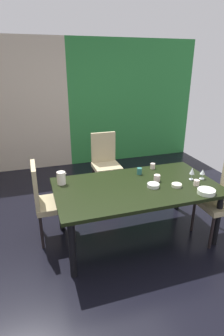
{
  "coord_description": "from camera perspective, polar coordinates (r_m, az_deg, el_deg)",
  "views": [
    {
      "loc": [
        -0.81,
        -2.7,
        2.1
      ],
      "look_at": [
        0.14,
        0.27,
        0.85
      ],
      "focal_mm": 28.0,
      "sensor_mm": 36.0,
      "label": 1
    }
  ],
  "objects": [
    {
      "name": "cup_corner",
      "position": [
        3.48,
        5.98,
        -0.68
      ],
      "size": [
        0.07,
        0.07,
        0.09
      ],
      "primitive_type": "cylinder",
      "color": "#2E6C67",
      "rests_on": "dining_table"
    },
    {
      "name": "wine_glass_rear",
      "position": [
        3.43,
        17.05,
        -0.7
      ],
      "size": [
        0.06,
        0.06,
        0.16
      ],
      "color": "silver",
      "rests_on": "dining_table"
    },
    {
      "name": "chair_head_far",
      "position": [
        4.44,
        -1.47,
        1.7
      ],
      "size": [
        0.44,
        0.45,
        1.02
      ],
      "rotation": [
        0.0,
        0.0,
        3.14
      ],
      "color": "tan",
      "rests_on": "ground_plane"
    },
    {
      "name": "cup_north",
      "position": [
        3.31,
        17.92,
        -3.08
      ],
      "size": [
        0.07,
        0.07,
        0.07
      ],
      "primitive_type": "cylinder",
      "color": "#F6DACE",
      "rests_on": "dining_table"
    },
    {
      "name": "serving_bowl_right",
      "position": [
        3.22,
        13.9,
        -3.66
      ],
      "size": [
        0.12,
        0.12,
        0.04
      ],
      "primitive_type": "cylinder",
      "color": "beige",
      "rests_on": "dining_table"
    },
    {
      "name": "ground_plane",
      "position": [
        3.52,
        -0.79,
        -15.0
      ],
      "size": [
        5.7,
        5.79,
        0.02
      ],
      "primitive_type": "cube",
      "color": "black"
    },
    {
      "name": "dining_table",
      "position": [
        3.21,
        5.35,
        -4.93
      ],
      "size": [
        1.96,
        1.09,
        0.73
      ],
      "color": "black",
      "rests_on": "ground_plane"
    },
    {
      "name": "serving_bowl_west",
      "position": [
        3.15,
        19.84,
        -4.84
      ],
      "size": [
        0.2,
        0.2,
        0.05
      ],
      "primitive_type": "cylinder",
      "color": "white",
      "rests_on": "dining_table"
    },
    {
      "name": "pitcher_near_shelf",
      "position": [
        3.23,
        -10.98,
        -2.12
      ],
      "size": [
        0.12,
        0.1,
        0.16
      ],
      "color": "white",
      "rests_on": "dining_table"
    },
    {
      "name": "wine_glass_south",
      "position": [
        3.49,
        19.12,
        -0.91
      ],
      "size": [
        0.07,
        0.07,
        0.13
      ],
      "color": "silver",
      "rests_on": "dining_table"
    },
    {
      "name": "cup_left",
      "position": [
        3.69,
        8.84,
        0.43
      ],
      "size": [
        0.07,
        0.07,
        0.08
      ],
      "primitive_type": "cylinder",
      "color": "beige",
      "rests_on": "dining_table"
    },
    {
      "name": "garden_window_panel",
      "position": [
        6.03,
        4.39,
        14.1
      ],
      "size": [
        2.85,
        0.1,
        2.59
      ],
      "primitive_type": "cube",
      "color": "#2C7D39",
      "rests_on": "ground_plane"
    },
    {
      "name": "serving_bowl_front",
      "position": [
        3.15,
        8.98,
        -3.75
      ],
      "size": [
        0.14,
        0.14,
        0.04
      ],
      "primitive_type": "cylinder",
      "color": "silver",
      "rests_on": "dining_table"
    },
    {
      "name": "cup_center",
      "position": [
        3.31,
        9.76,
        -2.16
      ],
      "size": [
        0.08,
        0.08,
        0.08
      ],
      "primitive_type": "cylinder",
      "color": "beige",
      "rests_on": "dining_table"
    },
    {
      "name": "chair_left_far",
      "position": [
        3.31,
        -13.99,
        -6.42
      ],
      "size": [
        0.44,
        0.44,
        1.02
      ],
      "rotation": [
        0.0,
        0.0,
        -1.57
      ],
      "color": "tan",
      "rests_on": "ground_plane"
    }
  ]
}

